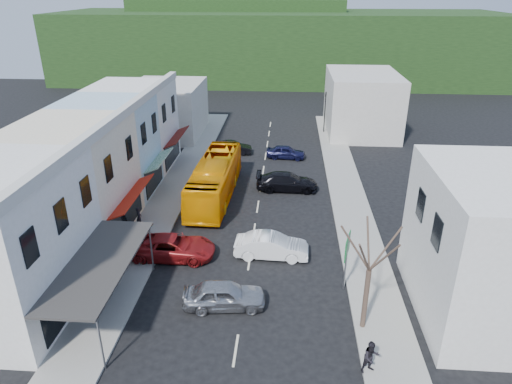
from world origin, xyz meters
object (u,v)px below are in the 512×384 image
at_px(car_white, 271,247).
at_px(pedestrian_right, 371,357).
at_px(pedestrian_left, 139,217).
at_px(bus, 215,180).
at_px(car_red, 173,248).
at_px(traffic_signal, 325,113).
at_px(street_tree, 369,270).
at_px(car_silver, 224,296).
at_px(direction_sign, 346,262).

height_order(car_white, pedestrian_right, pedestrian_right).
height_order(pedestrian_left, pedestrian_right, same).
height_order(bus, car_red, bus).
bearing_deg(traffic_signal, car_red, 69.29).
xyz_separation_m(pedestrian_left, street_tree, (14.79, -9.64, 2.60)).
relative_size(pedestrian_left, traffic_signal, 0.34).
xyz_separation_m(car_silver, car_red, (-4.01, 4.80, 0.00)).
distance_m(car_red, pedestrian_left, 4.94).
bearing_deg(traffic_signal, car_white, 80.85).
xyz_separation_m(car_white, direction_sign, (4.40, -3.17, 1.12)).
height_order(car_white, traffic_signal, traffic_signal).
xyz_separation_m(car_white, pedestrian_left, (-9.78, 3.08, 0.30)).
distance_m(street_tree, traffic_signal, 34.74).
xyz_separation_m(bus, traffic_signal, (10.28, 19.15, 0.94)).
bearing_deg(direction_sign, car_white, 159.38).
bearing_deg(car_silver, street_tree, -105.75).
distance_m(bus, car_red, 9.66).
distance_m(car_silver, car_white, 5.82).
relative_size(bus, car_silver, 2.64).
bearing_deg(car_silver, pedestrian_left, 35.17).
distance_m(car_silver, car_red, 6.26).
bearing_deg(car_red, pedestrian_right, -129.18).
relative_size(bus, car_red, 2.52).
bearing_deg(street_tree, pedestrian_right, -92.16).
bearing_deg(pedestrian_right, car_white, 95.02).
bearing_deg(car_red, car_silver, -140.40).
distance_m(bus, street_tree, 18.68).
bearing_deg(pedestrian_left, bus, -56.25).
height_order(car_white, pedestrian_left, pedestrian_left).
height_order(car_white, direction_sign, direction_sign).
bearing_deg(car_red, car_white, -85.71).
bearing_deg(car_red, traffic_signal, -22.31).
bearing_deg(traffic_signal, street_tree, 91.01).
relative_size(pedestrian_right, direction_sign, 0.47).
distance_m(car_white, pedestrian_left, 10.25).
bearing_deg(bus, car_silver, -77.54).
relative_size(car_silver, pedestrian_right, 2.59).
distance_m(bus, car_silver, 14.61).
bearing_deg(pedestrian_left, pedestrian_right, -148.82).
relative_size(car_red, direction_sign, 1.27).
bearing_deg(car_white, traffic_signal, -8.52).
bearing_deg(bus, traffic_signal, 63.58).
relative_size(car_silver, traffic_signal, 0.88).
height_order(car_red, street_tree, street_tree).
xyz_separation_m(car_silver, pedestrian_left, (-7.39, 8.39, 0.30)).
bearing_deg(car_silver, car_red, 33.69).
distance_m(car_white, car_red, 6.42).
relative_size(car_red, traffic_signal, 0.92).
bearing_deg(pedestrian_left, traffic_signal, -48.77).
xyz_separation_m(car_white, car_red, (-6.40, -0.51, 0.00)).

